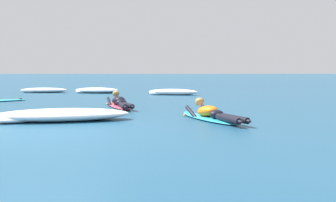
{
  "coord_description": "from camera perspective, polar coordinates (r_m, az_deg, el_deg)",
  "views": [
    {
      "loc": [
        2.24,
        -7.22,
        1.23
      ],
      "look_at": [
        2.49,
        3.37,
        0.31
      ],
      "focal_mm": 40.82,
      "sensor_mm": 36.0,
      "label": 1
    }
  ],
  "objects": [
    {
      "name": "surfer_far",
      "position": [
        12.01,
        -7.26,
        -0.29
      ],
      "size": [
        1.21,
        2.65,
        0.53
      ],
      "color": "#E54C66",
      "rests_on": "ground"
    },
    {
      "name": "whitewater_mid_left",
      "position": [
        9.2,
        -15.51,
        -2.05
      ],
      "size": [
        3.22,
        1.46,
        0.29
      ],
      "color": "white",
      "rests_on": "ground"
    },
    {
      "name": "surfer_near",
      "position": [
        9.07,
        6.42,
        -2.0
      ],
      "size": [
        1.44,
        2.66,
        0.54
      ],
      "color": "#2DB2D1",
      "rests_on": "ground"
    },
    {
      "name": "whitewater_far_band",
      "position": [
        17.35,
        0.77,
        1.33
      ],
      "size": [
        2.34,
        1.02,
        0.27
      ],
      "color": "white",
      "rests_on": "ground"
    },
    {
      "name": "whitewater_mid_right",
      "position": [
        19.01,
        -10.56,
        1.56
      ],
      "size": [
        2.27,
        1.22,
        0.27
      ],
      "color": "white",
      "rests_on": "ground"
    },
    {
      "name": "drifting_surfboard",
      "position": [
        15.29,
        -23.85,
        0.06
      ],
      "size": [
        1.87,
        1.5,
        0.16
      ],
      "color": "#2DB2D1",
      "rests_on": "ground"
    },
    {
      "name": "whitewater_back",
      "position": [
        20.05,
        -18.03,
        1.53
      ],
      "size": [
        2.31,
        0.83,
        0.24
      ],
      "color": "white",
      "rests_on": "ground"
    },
    {
      "name": "ground_plane",
      "position": [
        17.41,
        -8.73,
        0.86
      ],
      "size": [
        120.0,
        120.0,
        0.0
      ],
      "primitive_type": "plane",
      "color": "navy"
    }
  ]
}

